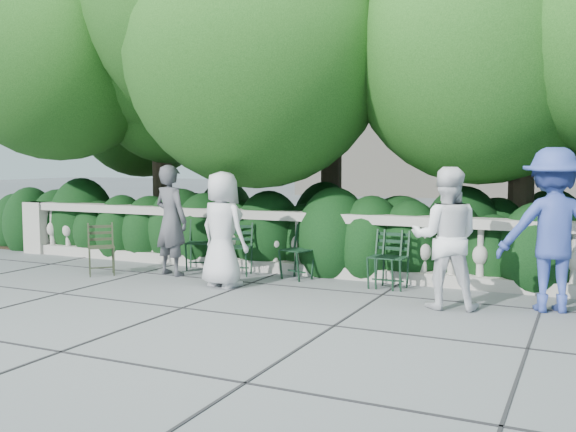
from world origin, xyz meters
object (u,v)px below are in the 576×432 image
at_px(chair_f, 388,291).
at_px(chair_weathered, 102,277).
at_px(chair_d, 380,290).
at_px(person_woman_grey, 171,220).
at_px(person_older_blue, 552,230).
at_px(person_casual_man, 446,238).
at_px(chair_c, 235,277).
at_px(chair_a, 198,271).
at_px(person_businessman, 223,229).
at_px(chair_e, 290,280).

distance_m(chair_f, chair_weathered, 4.43).
xyz_separation_m(chair_d, person_woman_grey, (-3.35, -0.26, 0.87)).
bearing_deg(person_older_blue, chair_d, -26.64).
height_order(chair_weathered, person_older_blue, person_older_blue).
bearing_deg(person_casual_man, chair_d, -45.51).
distance_m(chair_c, chair_d, 2.36).
bearing_deg(chair_a, chair_f, -24.31).
relative_size(chair_c, chair_d, 1.00).
bearing_deg(chair_a, person_casual_man, -33.08).
bearing_deg(person_older_blue, person_woman_grey, -19.13).
distance_m(chair_weathered, person_older_blue, 6.55).
xyz_separation_m(chair_d, person_older_blue, (2.21, -0.31, 0.98)).
distance_m(chair_d, chair_weathered, 4.33).
xyz_separation_m(chair_weathered, person_casual_man, (5.27, 0.15, 0.87)).
xyz_separation_m(person_businessman, person_older_blue, (4.35, 0.40, 0.16)).
bearing_deg(person_woman_grey, chair_c, -149.72).
bearing_deg(person_businessman, person_woman_grey, -4.14).
bearing_deg(chair_weathered, chair_d, -32.39).
relative_size(chair_e, person_older_blue, 0.43).
distance_m(chair_a, chair_d, 3.19).
relative_size(chair_e, person_businessman, 0.51).
height_order(chair_c, person_woman_grey, person_woman_grey).
bearing_deg(chair_weathered, chair_c, -18.33).
distance_m(chair_a, chair_e, 1.73).
relative_size(chair_weathered, person_older_blue, 0.43).
xyz_separation_m(chair_e, person_casual_man, (2.48, -0.82, 0.87)).
height_order(chair_d, person_older_blue, person_older_blue).
relative_size(chair_f, person_older_blue, 0.43).
height_order(chair_d, person_woman_grey, person_woman_grey).
distance_m(chair_d, person_casual_man, 1.52).
bearing_deg(chair_a, chair_c, -33.10).
bearing_deg(chair_e, person_businessman, -111.63).
distance_m(chair_weathered, person_businessman, 2.27).
bearing_deg(chair_d, person_businessman, -158.50).
bearing_deg(chair_e, chair_a, -165.45).
xyz_separation_m(chair_weathered, person_older_blue, (6.46, 0.54, 0.98)).
bearing_deg(chair_a, chair_e, -24.04).
height_order(chair_e, person_older_blue, person_older_blue).
bearing_deg(person_casual_man, person_woman_grey, -16.99).
distance_m(chair_a, person_woman_grey, 1.01).
relative_size(chair_d, person_older_blue, 0.43).
height_order(chair_e, person_woman_grey, person_woman_grey).
bearing_deg(person_casual_man, chair_e, -29.58).
distance_m(person_businessman, person_older_blue, 4.37).
bearing_deg(person_casual_man, chair_a, -23.60).
relative_size(chair_d, chair_f, 1.00).
height_order(chair_weathered, person_woman_grey, person_woman_grey).
bearing_deg(person_businessman, chair_e, -113.34).
bearing_deg(chair_c, chair_a, 153.41).
distance_m(chair_d, person_older_blue, 2.44).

